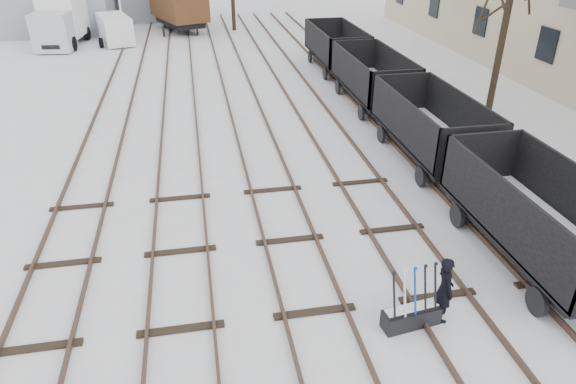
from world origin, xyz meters
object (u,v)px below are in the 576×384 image
freight_wagon_a (536,230)px  panel_van (115,29)px  worker (444,289)px  ground_frame (411,315)px  lorry (64,18)px

freight_wagon_a → panel_van: (-13.31, 28.92, 0.05)m
worker → panel_van: 32.16m
ground_frame → worker: worker is taller
worker → lorry: 33.86m
freight_wagon_a → lorry: 33.85m
panel_van → freight_wagon_a: bearing=-80.9°
worker → lorry: bearing=25.9°
ground_frame → lorry: 33.68m
lorry → panel_van: size_ratio=1.62×
worker → panel_van: panel_van is taller
freight_wagon_a → panel_van: freight_wagon_a is taller
freight_wagon_a → lorry: size_ratio=0.80×
lorry → panel_van: (3.35, -0.53, -0.72)m
ground_frame → panel_van: panel_van is taller
freight_wagon_a → lorry: (-16.66, 29.45, 0.77)m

